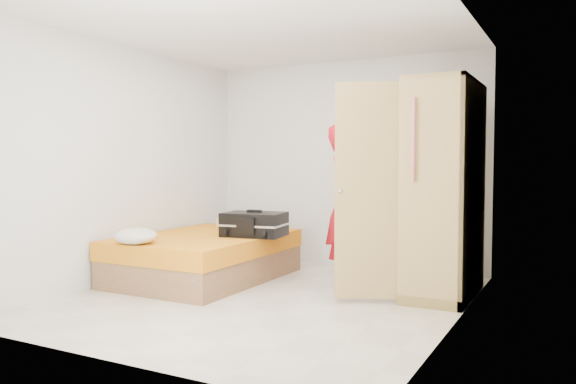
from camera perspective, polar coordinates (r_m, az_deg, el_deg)
The scene contains 7 objects.
room at distance 5.40m, azimuth -2.22°, elevation 2.87°, with size 4.00×4.02×2.60m.
bed at distance 6.43m, azimuth -8.40°, elevation -6.53°, with size 1.42×2.02×0.50m.
wardrobe at distance 5.67m, azimuth 15.05°, elevation -0.28°, with size 1.13×1.40×2.10m.
person at distance 5.95m, azimuth 6.03°, elevation -1.34°, with size 0.63×0.41×1.73m, color red.
suitcase at distance 6.23m, azimuth -3.45°, elevation -3.30°, with size 0.74×0.59×0.29m.
round_cushion at distance 5.81m, azimuth -15.18°, elevation -4.34°, with size 0.42×0.42×0.16m, color silver.
pillow at distance 7.12m, azimuth -4.82°, elevation -3.13°, with size 0.58×0.29×0.11m, color silver.
Camera 1 is at (2.70, -4.67, 1.31)m, focal length 35.00 mm.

